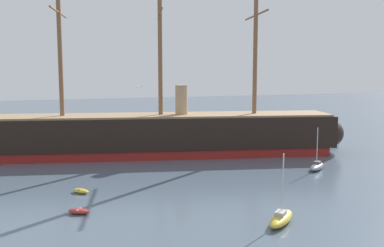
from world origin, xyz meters
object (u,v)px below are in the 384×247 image
at_px(sailboat_near_centre, 281,218).
at_px(dinghy_mid_left, 79,211).
at_px(sailboat_alongside_stern, 317,166).
at_px(seagull_in_flight, 138,87).
at_px(dinghy_alongside_bow, 81,191).
at_px(tall_ship, 161,134).
at_px(motorboat_far_right, 329,143).
at_px(dinghy_distant_centre, 162,143).

height_order(sailboat_near_centre, dinghy_mid_left, sailboat_near_centre).
height_order(sailboat_alongside_stern, seagull_in_flight, seagull_in_flight).
bearing_deg(sailboat_alongside_stern, seagull_in_flight, -159.06).
bearing_deg(sailboat_alongside_stern, dinghy_alongside_bow, -177.46).
height_order(tall_ship, motorboat_far_right, tall_ship).
bearing_deg(motorboat_far_right, seagull_in_flight, -147.44).
relative_size(dinghy_mid_left, dinghy_distant_centre, 0.84).
bearing_deg(tall_ship, dinghy_alongside_bow, -127.72).
height_order(dinghy_mid_left, dinghy_alongside_bow, dinghy_mid_left).
bearing_deg(dinghy_alongside_bow, sailboat_near_centre, -44.04).
bearing_deg(dinghy_distant_centre, sailboat_alongside_stern, -59.07).
bearing_deg(tall_ship, sailboat_alongside_stern, -42.89).
height_order(tall_ship, dinghy_distant_centre, tall_ship).
bearing_deg(dinghy_distant_centre, seagull_in_flight, -107.82).
height_order(sailboat_alongside_stern, dinghy_distant_centre, sailboat_alongside_stern).
relative_size(sailboat_near_centre, seagull_in_flight, 7.13).
bearing_deg(sailboat_near_centre, seagull_in_flight, 148.92).
bearing_deg(dinghy_mid_left, dinghy_alongside_bow, 84.11).
height_order(dinghy_distant_centre, seagull_in_flight, seagull_in_flight).
xyz_separation_m(motorboat_far_right, dinghy_distant_centre, (-29.85, 11.08, -0.22)).
bearing_deg(dinghy_alongside_bow, motorboat_far_right, 20.31).
relative_size(tall_ship, dinghy_alongside_bow, 29.74).
xyz_separation_m(dinghy_mid_left, sailboat_alongside_stern, (34.35, 9.10, 0.25)).
xyz_separation_m(sailboat_near_centre, dinghy_mid_left, (-18.00, 9.04, -0.29)).
bearing_deg(dinghy_alongside_bow, tall_ship, 52.28).
height_order(tall_ship, dinghy_alongside_bow, tall_ship).
height_order(sailboat_near_centre, dinghy_alongside_bow, sailboat_near_centre).
distance_m(sailboat_near_centre, dinghy_distant_centre, 45.20).
bearing_deg(dinghy_mid_left, motorboat_far_right, 27.60).
bearing_deg(dinghy_mid_left, dinghy_distant_centre, 63.37).
relative_size(dinghy_alongside_bow, seagull_in_flight, 2.47).
distance_m(motorboat_far_right, dinghy_distant_centre, 31.84).
height_order(dinghy_alongside_bow, seagull_in_flight, seagull_in_flight).
bearing_deg(sailboat_near_centre, dinghy_alongside_bow, 135.96).
distance_m(dinghy_mid_left, motorboat_far_right, 54.15).
bearing_deg(dinghy_alongside_bow, seagull_in_flight, -61.21).
bearing_deg(tall_ship, dinghy_mid_left, -120.19).
relative_size(tall_ship, dinghy_distant_centre, 23.20).
distance_m(dinghy_mid_left, dinghy_distant_centre, 40.45).
xyz_separation_m(sailboat_near_centre, dinghy_distant_centre, (0.13, 45.20, -0.24)).
relative_size(sailboat_near_centre, dinghy_distant_centre, 2.25).
distance_m(sailboat_alongside_stern, dinghy_distant_centre, 31.55).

